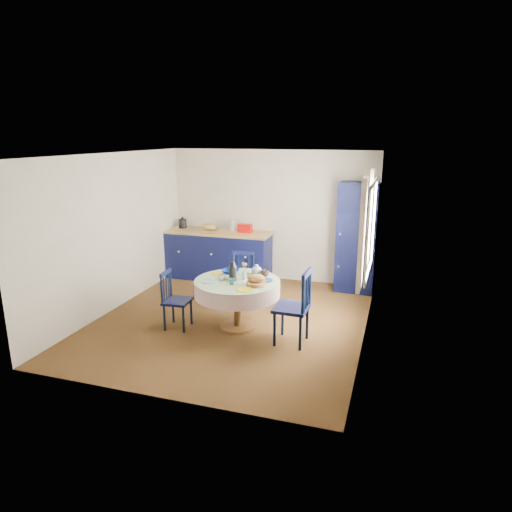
{
  "coord_description": "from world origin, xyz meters",
  "views": [
    {
      "loc": [
        2.35,
        -6.12,
        2.78
      ],
      "look_at": [
        0.34,
        0.2,
        1.0
      ],
      "focal_mm": 32.0,
      "sensor_mm": 36.0,
      "label": 1
    }
  ],
  "objects_px": {
    "dining_table": "(238,288)",
    "cobalt_bowl": "(230,272)",
    "kitchen_counter": "(218,254)",
    "chair_left": "(175,299)",
    "mug_d": "(233,269)",
    "mug_b": "(232,282)",
    "mug_a": "(221,277)",
    "chair_far": "(243,280)",
    "pantry_cabinet": "(357,238)",
    "chair_right": "(295,307)",
    "mug_c": "(265,273)"
  },
  "relations": [
    {
      "from": "chair_left",
      "to": "mug_a",
      "type": "relative_size",
      "value": 7.9
    },
    {
      "from": "pantry_cabinet",
      "to": "cobalt_bowl",
      "type": "height_order",
      "value": "pantry_cabinet"
    },
    {
      "from": "mug_b",
      "to": "cobalt_bowl",
      "type": "bearing_deg",
      "value": 112.8
    },
    {
      "from": "mug_a",
      "to": "mug_c",
      "type": "distance_m",
      "value": 0.65
    },
    {
      "from": "chair_left",
      "to": "chair_far",
      "type": "height_order",
      "value": "chair_far"
    },
    {
      "from": "chair_left",
      "to": "cobalt_bowl",
      "type": "xyz_separation_m",
      "value": [
        0.68,
        0.51,
        0.34
      ]
    },
    {
      "from": "chair_left",
      "to": "pantry_cabinet",
      "type": "bearing_deg",
      "value": -47.74
    },
    {
      "from": "chair_right",
      "to": "cobalt_bowl",
      "type": "height_order",
      "value": "chair_right"
    },
    {
      "from": "mug_c",
      "to": "cobalt_bowl",
      "type": "distance_m",
      "value": 0.53
    },
    {
      "from": "kitchen_counter",
      "to": "mug_b",
      "type": "xyz_separation_m",
      "value": [
        1.19,
        -2.37,
        0.3
      ]
    },
    {
      "from": "pantry_cabinet",
      "to": "chair_left",
      "type": "height_order",
      "value": "pantry_cabinet"
    },
    {
      "from": "kitchen_counter",
      "to": "cobalt_bowl",
      "type": "height_order",
      "value": "kitchen_counter"
    },
    {
      "from": "chair_far",
      "to": "mug_c",
      "type": "xyz_separation_m",
      "value": [
        0.55,
        -0.6,
        0.34
      ]
    },
    {
      "from": "chair_right",
      "to": "mug_d",
      "type": "xyz_separation_m",
      "value": [
        -1.09,
        0.56,
        0.26
      ]
    },
    {
      "from": "chair_right",
      "to": "mug_c",
      "type": "relative_size",
      "value": 8.31
    },
    {
      "from": "chair_right",
      "to": "mug_a",
      "type": "distance_m",
      "value": 1.16
    },
    {
      "from": "kitchen_counter",
      "to": "mug_d",
      "type": "xyz_separation_m",
      "value": [
        1.01,
        -1.82,
        0.3
      ]
    },
    {
      "from": "kitchen_counter",
      "to": "chair_right",
      "type": "height_order",
      "value": "kitchen_counter"
    },
    {
      "from": "kitchen_counter",
      "to": "chair_left",
      "type": "height_order",
      "value": "kitchen_counter"
    },
    {
      "from": "dining_table",
      "to": "chair_right",
      "type": "height_order",
      "value": "chair_right"
    },
    {
      "from": "mug_d",
      "to": "mug_b",
      "type": "bearing_deg",
      "value": -71.74
    },
    {
      "from": "mug_c",
      "to": "mug_a",
      "type": "bearing_deg",
      "value": -147.3
    },
    {
      "from": "chair_far",
      "to": "chair_right",
      "type": "distance_m",
      "value": 1.58
    },
    {
      "from": "mug_d",
      "to": "chair_left",
      "type": "bearing_deg",
      "value": -140.1
    },
    {
      "from": "kitchen_counter",
      "to": "mug_c",
      "type": "height_order",
      "value": "kitchen_counter"
    },
    {
      "from": "chair_far",
      "to": "cobalt_bowl",
      "type": "distance_m",
      "value": 0.69
    },
    {
      "from": "kitchen_counter",
      "to": "pantry_cabinet",
      "type": "height_order",
      "value": "pantry_cabinet"
    },
    {
      "from": "chair_right",
      "to": "cobalt_bowl",
      "type": "distance_m",
      "value": 1.24
    },
    {
      "from": "chair_far",
      "to": "chair_right",
      "type": "xyz_separation_m",
      "value": [
        1.13,
        -1.1,
        0.07
      ]
    },
    {
      "from": "dining_table",
      "to": "cobalt_bowl",
      "type": "distance_m",
      "value": 0.38
    },
    {
      "from": "mug_c",
      "to": "cobalt_bowl",
      "type": "relative_size",
      "value": 0.49
    },
    {
      "from": "mug_c",
      "to": "chair_far",
      "type": "bearing_deg",
      "value": 132.67
    },
    {
      "from": "chair_far",
      "to": "mug_a",
      "type": "relative_size",
      "value": 8.31
    },
    {
      "from": "chair_right",
      "to": "cobalt_bowl",
      "type": "xyz_separation_m",
      "value": [
        -1.11,
        0.49,
        0.25
      ]
    },
    {
      "from": "dining_table",
      "to": "mug_a",
      "type": "distance_m",
      "value": 0.29
    },
    {
      "from": "mug_b",
      "to": "mug_c",
      "type": "bearing_deg",
      "value": 55.35
    },
    {
      "from": "chair_right",
      "to": "mug_b",
      "type": "xyz_separation_m",
      "value": [
        -0.91,
        0.01,
        0.26
      ]
    },
    {
      "from": "mug_d",
      "to": "mug_a",
      "type": "bearing_deg",
      "value": -94.15
    },
    {
      "from": "pantry_cabinet",
      "to": "dining_table",
      "type": "relative_size",
      "value": 1.6
    },
    {
      "from": "dining_table",
      "to": "chair_right",
      "type": "bearing_deg",
      "value": -13.38
    },
    {
      "from": "pantry_cabinet",
      "to": "mug_d",
      "type": "relative_size",
      "value": 19.56
    },
    {
      "from": "pantry_cabinet",
      "to": "chair_left",
      "type": "bearing_deg",
      "value": -130.76
    },
    {
      "from": "mug_b",
      "to": "mug_a",
      "type": "bearing_deg",
      "value": 147.37
    },
    {
      "from": "dining_table",
      "to": "mug_d",
      "type": "height_order",
      "value": "dining_table"
    },
    {
      "from": "chair_left",
      "to": "mug_b",
      "type": "bearing_deg",
      "value": -92.19
    },
    {
      "from": "dining_table",
      "to": "cobalt_bowl",
      "type": "xyz_separation_m",
      "value": [
        -0.22,
        0.28,
        0.15
      ]
    },
    {
      "from": "chair_far",
      "to": "mug_c",
      "type": "bearing_deg",
      "value": -63.09
    },
    {
      "from": "pantry_cabinet",
      "to": "chair_left",
      "type": "distance_m",
      "value": 3.47
    },
    {
      "from": "kitchen_counter",
      "to": "dining_table",
      "type": "height_order",
      "value": "kitchen_counter"
    },
    {
      "from": "chair_left",
      "to": "kitchen_counter",
      "type": "bearing_deg",
      "value": 2.89
    }
  ]
}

